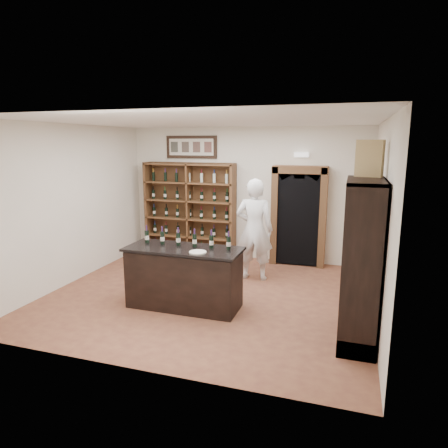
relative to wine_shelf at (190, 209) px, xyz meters
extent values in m
plane|color=brown|center=(1.30, -2.33, -1.10)|extent=(5.50, 5.50, 0.00)
plane|color=white|center=(1.30, -2.33, 1.90)|extent=(5.50, 5.50, 0.00)
cube|color=white|center=(1.30, 0.17, 0.40)|extent=(5.50, 0.04, 3.00)
cube|color=white|center=(-1.45, -2.33, 0.40)|extent=(0.04, 5.00, 3.00)
cube|color=white|center=(4.05, -2.33, 0.40)|extent=(0.04, 5.00, 3.00)
cube|color=brown|center=(0.00, 0.14, 0.00)|extent=(2.20, 0.02, 2.20)
cube|color=brown|center=(-1.07, -0.04, 0.00)|extent=(0.06, 0.38, 2.20)
cube|color=brown|center=(1.07, -0.04, 0.00)|extent=(0.06, 0.38, 2.20)
cube|color=brown|center=(0.00, -0.04, 0.00)|extent=(0.04, 0.38, 2.20)
cube|color=brown|center=(0.00, -0.04, -1.06)|extent=(2.18, 0.38, 0.04)
cube|color=brown|center=(0.00, -0.04, -0.64)|extent=(2.18, 0.38, 0.04)
cube|color=brown|center=(0.00, -0.04, -0.21)|extent=(2.18, 0.38, 0.03)
cube|color=brown|center=(0.00, -0.04, 0.21)|extent=(2.18, 0.38, 0.04)
cube|color=brown|center=(0.00, -0.04, 0.64)|extent=(2.18, 0.38, 0.04)
cube|color=brown|center=(0.00, -0.04, 1.06)|extent=(2.18, 0.38, 0.04)
cube|color=black|center=(0.00, 0.14, 1.45)|extent=(1.25, 0.04, 0.52)
cube|color=black|center=(2.55, 0.00, -0.04)|extent=(0.97, 0.29, 2.05)
cube|color=#A76D40|center=(2.04, -0.02, -0.02)|extent=(0.14, 0.35, 2.15)
cube|color=#A76D40|center=(3.06, -0.02, -0.02)|extent=(0.14, 0.35, 2.15)
cube|color=#A76D40|center=(2.55, -0.02, 0.99)|extent=(1.15, 0.35, 0.16)
cube|color=white|center=(2.55, 0.09, 1.30)|extent=(0.30, 0.10, 0.10)
cube|color=black|center=(1.10, -2.93, -0.63)|extent=(1.80, 0.70, 0.94)
cube|color=black|center=(1.10, -2.93, -0.12)|extent=(1.88, 0.78, 0.04)
cylinder|color=black|center=(0.38, -2.81, 0.01)|extent=(0.07, 0.07, 0.21)
cylinder|color=beige|center=(0.38, -2.81, -0.01)|extent=(0.07, 0.07, 0.07)
cylinder|color=#3F225C|center=(0.38, -2.81, 0.16)|extent=(0.03, 0.03, 0.09)
cylinder|color=black|center=(0.67, -2.81, 0.01)|extent=(0.07, 0.07, 0.21)
cylinder|color=beige|center=(0.67, -2.81, -0.01)|extent=(0.07, 0.07, 0.07)
cylinder|color=#3F225C|center=(0.67, -2.81, 0.16)|extent=(0.03, 0.03, 0.09)
cylinder|color=black|center=(0.96, -2.81, 0.01)|extent=(0.07, 0.07, 0.21)
cylinder|color=beige|center=(0.96, -2.81, -0.01)|extent=(0.07, 0.07, 0.07)
cylinder|color=#3F225C|center=(0.96, -2.81, 0.16)|extent=(0.03, 0.03, 0.09)
cylinder|color=black|center=(1.24, -2.81, 0.01)|extent=(0.07, 0.07, 0.21)
cylinder|color=beige|center=(1.24, -2.81, -0.01)|extent=(0.07, 0.07, 0.07)
cylinder|color=#3F225C|center=(1.24, -2.81, 0.16)|extent=(0.03, 0.03, 0.09)
cylinder|color=black|center=(1.53, -2.81, 0.01)|extent=(0.07, 0.07, 0.21)
cylinder|color=beige|center=(1.53, -2.81, -0.01)|extent=(0.07, 0.07, 0.07)
cylinder|color=#3F225C|center=(1.53, -2.81, 0.16)|extent=(0.03, 0.03, 0.09)
cylinder|color=black|center=(1.82, -2.81, 0.01)|extent=(0.07, 0.07, 0.21)
cylinder|color=beige|center=(1.82, -2.81, -0.01)|extent=(0.07, 0.07, 0.07)
cylinder|color=#3F225C|center=(1.82, -2.81, 0.16)|extent=(0.03, 0.03, 0.09)
cube|color=black|center=(4.02, -3.23, 0.00)|extent=(0.02, 1.20, 2.20)
cube|color=black|center=(3.79, -3.81, 0.00)|extent=(0.48, 0.04, 2.20)
cube|color=black|center=(3.79, -2.65, 0.00)|extent=(0.48, 0.04, 2.20)
cube|color=black|center=(3.79, -3.23, 1.08)|extent=(0.48, 1.20, 0.04)
cube|color=black|center=(3.79, -3.23, -0.98)|extent=(0.48, 1.20, 0.24)
cube|color=black|center=(3.79, -3.23, -0.75)|extent=(0.48, 1.16, 0.03)
cube|color=black|center=(3.79, -3.23, -0.20)|extent=(0.48, 1.16, 0.03)
cube|color=black|center=(3.79, -3.23, 0.35)|extent=(0.48, 1.16, 0.03)
imported|color=white|center=(1.86, -1.24, -0.10)|extent=(0.74, 0.50, 1.99)
cylinder|color=beige|center=(1.43, -3.14, -0.09)|extent=(0.26, 0.26, 0.02)
cube|color=tan|center=(3.82, -2.84, 1.35)|extent=(0.38, 0.24, 0.50)
camera|label=1|loc=(3.61, -8.62, 1.56)|focal=32.00mm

